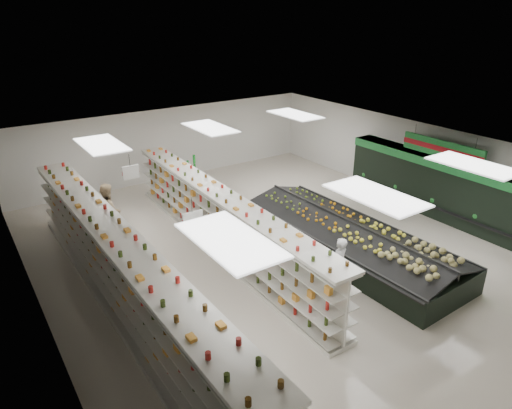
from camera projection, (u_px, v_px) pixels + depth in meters
floor at (273, 246)px, 15.01m from camera, size 16.00×16.00×0.00m
ceiling at (274, 153)px, 13.74m from camera, size 14.00×16.00×0.02m
wall_back at (168, 144)px, 20.44m from camera, size 14.00×0.02×3.20m
wall_left at (35, 267)px, 10.75m from camera, size 0.02×16.00×3.20m
wall_right at (416, 163)px, 18.00m from camera, size 0.02×16.00×3.20m
produce_wall_case at (441, 185)px, 16.76m from camera, size 0.93×8.00×2.20m
aisle_sign_near at (193, 220)px, 10.44m from camera, size 0.52×0.06×0.75m
aisle_sign_far at (131, 172)px, 13.47m from camera, size 0.52×0.06×0.75m
hortifruti_banner at (442, 149)px, 16.05m from camera, size 0.12×3.20×0.95m
gondola_left at (122, 278)px, 11.36m from camera, size 1.14×12.95×2.24m
gondola_center at (221, 224)px, 14.47m from camera, size 1.13×11.51×1.99m
produce_island at (348, 238)px, 14.44m from camera, size 2.94×7.72×1.14m
soda_endcap at (182, 178)px, 18.82m from camera, size 1.26×0.88×1.58m
shopper_main at (338, 265)px, 12.35m from camera, size 0.65×0.48×1.62m
shopper_background at (109, 210)px, 15.42m from camera, size 0.58×0.92×1.87m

